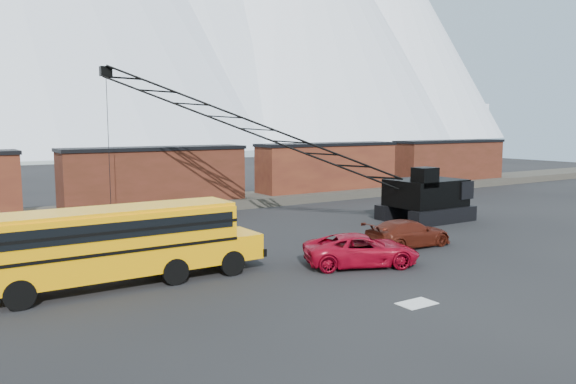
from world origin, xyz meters
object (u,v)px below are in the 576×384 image
(school_bus, at_px, (120,242))
(crawler_crane, at_px, (264,132))
(red_pickup, at_px, (361,250))
(maroon_suv, at_px, (408,233))

(school_bus, distance_m, crawler_crane, 15.49)
(red_pickup, distance_m, maroon_suv, 4.98)
(school_bus, bearing_deg, red_pickup, -15.70)
(school_bus, bearing_deg, crawler_crane, 36.48)
(maroon_suv, xyz_separation_m, crawler_crane, (-2.98, 10.04, 5.30))
(crawler_crane, bearing_deg, maroon_suv, -73.46)
(school_bus, distance_m, red_pickup, 10.74)
(school_bus, height_order, maroon_suv, school_bus)
(maroon_suv, bearing_deg, red_pickup, 111.48)
(red_pickup, bearing_deg, maroon_suv, -46.84)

